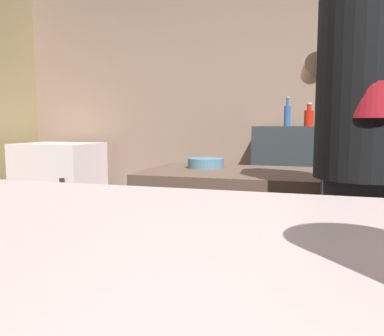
{
  "coord_description": "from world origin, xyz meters",
  "views": [
    {
      "loc": [
        0.1,
        -1.19,
        1.13
      ],
      "look_at": [
        -0.04,
        -0.75,
        1.08
      ],
      "focal_mm": 36.39,
      "sensor_mm": 36.0,
      "label": 1
    }
  ],
  "objects_px": {
    "bottle_vinegar": "(309,117)",
    "bottle_hot_sauce": "(287,115)",
    "mini_fridge": "(60,198)",
    "mixing_bowl": "(206,163)",
    "bartender": "(365,154)"
  },
  "relations": [
    {
      "from": "bottle_hot_sauce",
      "to": "bottle_vinegar",
      "type": "bearing_deg",
      "value": -23.33
    },
    {
      "from": "mini_fridge",
      "to": "mixing_bowl",
      "type": "distance_m",
      "value": 1.91
    },
    {
      "from": "bartender",
      "to": "bottle_hot_sauce",
      "type": "height_order",
      "value": "bartender"
    },
    {
      "from": "mini_fridge",
      "to": "bottle_vinegar",
      "type": "height_order",
      "value": "bottle_vinegar"
    },
    {
      "from": "bottle_vinegar",
      "to": "bottle_hot_sauce",
      "type": "distance_m",
      "value": 0.18
    },
    {
      "from": "mini_fridge",
      "to": "bartender",
      "type": "distance_m",
      "value": 2.8
    },
    {
      "from": "bottle_hot_sauce",
      "to": "mini_fridge",
      "type": "bearing_deg",
      "value": -174.28
    },
    {
      "from": "mini_fridge",
      "to": "bottle_hot_sauce",
      "type": "xyz_separation_m",
      "value": [
        1.95,
        0.2,
        0.73
      ]
    },
    {
      "from": "bartender",
      "to": "mixing_bowl",
      "type": "bearing_deg",
      "value": 49.11
    },
    {
      "from": "bottle_vinegar",
      "to": "bottle_hot_sauce",
      "type": "bearing_deg",
      "value": 156.67
    },
    {
      "from": "mini_fridge",
      "to": "mixing_bowl",
      "type": "xyz_separation_m",
      "value": [
        1.59,
        -0.95,
        0.44
      ]
    },
    {
      "from": "bottle_hot_sauce",
      "to": "bartender",
      "type": "bearing_deg",
      "value": -78.1
    },
    {
      "from": "mixing_bowl",
      "to": "bartender",
      "type": "bearing_deg",
      "value": -37.17
    },
    {
      "from": "mini_fridge",
      "to": "bartender",
      "type": "relative_size",
      "value": 0.55
    },
    {
      "from": "bottle_vinegar",
      "to": "mini_fridge",
      "type": "bearing_deg",
      "value": -176.61
    }
  ]
}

